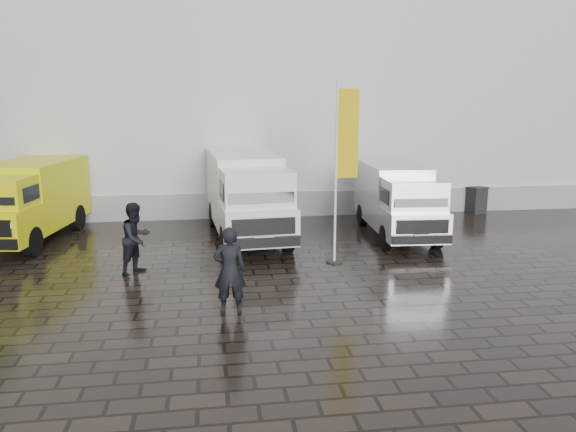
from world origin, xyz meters
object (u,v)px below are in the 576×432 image
object	(u,v)px
van_silver	(397,201)
person_front	(230,271)
van_white	(247,197)
wheelie_bin	(477,200)
van_yellow	(26,203)
person_tent	(136,238)
flagpole	(342,163)

from	to	relation	value
van_silver	person_front	world-z (taller)	van_silver
van_white	wheelie_bin	bearing A→B (deg)	11.98
van_yellow	van_silver	size ratio (longest dim) A/B	1.01
van_white	wheelie_bin	xyz separation A→B (m)	(9.76, 2.89, -0.87)
van_silver	person_tent	size ratio (longest dim) A/B	2.86
wheelie_bin	person_tent	xyz separation A→B (m)	(-13.01, -6.48, 0.43)
flagpole	van_yellow	bearing A→B (deg)	158.76
van_silver	person_tent	bearing A→B (deg)	-156.36
person_tent	van_white	bearing A→B (deg)	-5.02
person_tent	van_yellow	bearing A→B (deg)	81.90
flagpole	van_white	bearing A→B (deg)	126.70
van_white	person_front	size ratio (longest dim) A/B	3.30
flagpole	wheelie_bin	world-z (taller)	flagpole
wheelie_bin	person_front	xyz separation A→B (m)	(-10.61, -9.78, 0.44)
van_white	person_tent	size ratio (longest dim) A/B	3.33
flagpole	van_silver	bearing A→B (deg)	47.47
van_yellow	van_white	bearing A→B (deg)	5.61
van_white	van_silver	xyz separation A→B (m)	(5.15, -0.46, -0.20)
van_silver	flagpole	world-z (taller)	flagpole
wheelie_bin	van_silver	bearing A→B (deg)	-157.29
person_front	flagpole	bearing A→B (deg)	-128.00
person_front	person_tent	distance (m)	4.08
van_silver	van_yellow	bearing A→B (deg)	179.03
flagpole	wheelie_bin	size ratio (longest dim) A/B	4.75
van_yellow	van_white	xyz separation A→B (m)	(7.25, -0.44, 0.10)
van_yellow	person_front	distance (m)	9.74
wheelie_bin	van_yellow	bearing A→B (deg)	174.97
van_yellow	flagpole	world-z (taller)	flagpole
van_white	person_tent	xyz separation A→B (m)	(-3.25, -3.59, -0.43)
person_front	van_silver	bearing A→B (deg)	-127.63
wheelie_bin	person_tent	bearing A→B (deg)	-166.75
van_yellow	person_front	world-z (taller)	van_yellow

